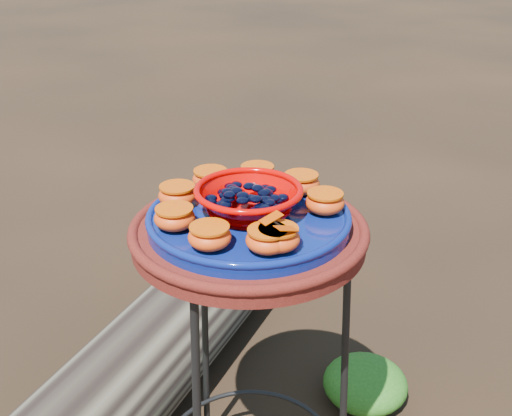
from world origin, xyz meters
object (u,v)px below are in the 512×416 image
cobalt_plate (249,220)px  red_bowl (249,202)px  plant_stand (250,384)px  terracotta_saucer (249,235)px  driftwood_log (187,317)px

cobalt_plate → red_bowl: 0.04m
cobalt_plate → red_bowl: (0.00, 0.00, 0.04)m
plant_stand → red_bowl: size_ratio=3.62×
red_bowl → plant_stand: bearing=0.0°
terracotta_saucer → driftwood_log: 0.81m
plant_stand → cobalt_plate: (0.00, 0.00, 0.40)m
cobalt_plate → driftwood_log: 0.83m
plant_stand → driftwood_log: size_ratio=0.45×
red_bowl → driftwood_log: (0.12, 0.56, -0.64)m
plant_stand → driftwood_log: (0.12, 0.56, -0.20)m
terracotta_saucer → cobalt_plate: 0.03m
terracotta_saucer → red_bowl: (0.00, 0.00, 0.07)m
cobalt_plate → terracotta_saucer: bearing=0.0°
plant_stand → cobalt_plate: size_ratio=1.81×
red_bowl → driftwood_log: size_ratio=0.12×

